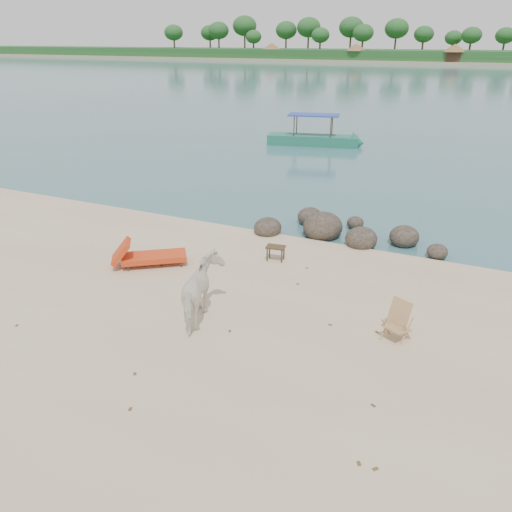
{
  "coord_description": "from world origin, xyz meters",
  "views": [
    {
      "loc": [
        4.59,
        -8.42,
        6.05
      ],
      "look_at": [
        -0.26,
        2.0,
        1.0
      ],
      "focal_mm": 35.0,
      "sensor_mm": 36.0,
      "label": 1
    }
  ],
  "objects": [
    {
      "name": "side_table",
      "position": [
        -0.54,
        3.97,
        0.22
      ],
      "size": [
        0.59,
        0.42,
        0.44
      ],
      "primitive_type": null,
      "rotation": [
        0.0,
        0.0,
        0.14
      ],
      "color": "#2F2212",
      "rests_on": "ground"
    },
    {
      "name": "water",
      "position": [
        0.0,
        90.0,
        0.0
      ],
      "size": [
        400.0,
        400.0,
        0.0
      ],
      "primitive_type": "plane",
      "color": "#35606B",
      "rests_on": "ground"
    },
    {
      "name": "cow",
      "position": [
        -0.74,
        0.15,
        0.74
      ],
      "size": [
        1.32,
        1.91,
        1.47
      ],
      "primitive_type": "imported",
      "rotation": [
        0.0,
        0.0,
        3.48
      ],
      "color": "white",
      "rests_on": "ground"
    },
    {
      "name": "far_scenery",
      "position": [
        0.03,
        136.7,
        3.14
      ],
      "size": [
        420.0,
        18.0,
        9.5
      ],
      "color": "#1E4C1E",
      "rests_on": "ground"
    },
    {
      "name": "boulders",
      "position": [
        0.49,
        6.7,
        0.18
      ],
      "size": [
        6.17,
        2.73,
        0.98
      ],
      "rotation": [
        0.0,
        0.0,
        0.08
      ],
      "color": "#2E271F",
      "rests_on": "ground"
    },
    {
      "name": "boat_near",
      "position": [
        -5.3,
        21.11,
        1.5
      ],
      "size": [
        6.31,
        2.7,
        3.0
      ],
      "primitive_type": null,
      "rotation": [
        0.0,
        0.0,
        0.22
      ],
      "color": "#1F6A54",
      "rests_on": "water"
    },
    {
      "name": "dead_leaves",
      "position": [
        0.07,
        0.26,
        0.0
      ],
      "size": [
        8.46,
        7.01,
        0.0
      ],
      "color": "brown",
      "rests_on": "ground"
    },
    {
      "name": "deck_chair",
      "position": [
        3.45,
        1.2,
        0.41
      ],
      "size": [
        0.72,
        0.75,
        0.83
      ],
      "primitive_type": null,
      "rotation": [
        0.0,
        0.0,
        -0.43
      ],
      "color": "tan",
      "rests_on": "ground"
    },
    {
      "name": "far_shore",
      "position": [
        0.0,
        170.0,
        0.0
      ],
      "size": [
        420.0,
        90.0,
        1.4
      ],
      "primitive_type": "cube",
      "color": "tan",
      "rests_on": "ground"
    },
    {
      "name": "lounge_chair",
      "position": [
        -3.59,
        2.23,
        0.34
      ],
      "size": [
        2.3,
        1.97,
        0.68
      ],
      "primitive_type": null,
      "rotation": [
        0.0,
        0.0,
        0.62
      ],
      "color": "#C14216",
      "rests_on": "ground"
    }
  ]
}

